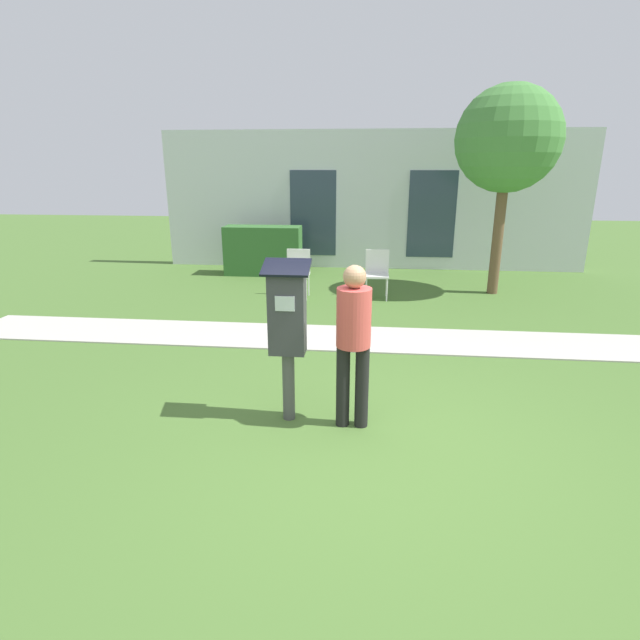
# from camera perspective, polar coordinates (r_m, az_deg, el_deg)

# --- Properties ---
(ground_plane) EXTENTS (40.00, 40.00, 0.00)m
(ground_plane) POSITION_cam_1_polar(r_m,az_deg,el_deg) (4.67, 5.06, -14.03)
(ground_plane) COLOR #476B2D
(sidewalk) EXTENTS (12.00, 1.10, 0.02)m
(sidewalk) POSITION_cam_1_polar(r_m,az_deg,el_deg) (7.26, 5.47, -2.16)
(sidewalk) COLOR #B7B2A8
(sidewalk) RESTS_ON ground
(building_facade) EXTENTS (10.00, 0.26, 3.20)m
(building_facade) POSITION_cam_1_polar(r_m,az_deg,el_deg) (12.23, 5.98, 13.38)
(building_facade) COLOR silver
(building_facade) RESTS_ON ground
(parking_meter) EXTENTS (0.44, 0.31, 1.59)m
(parking_meter) POSITION_cam_1_polar(r_m,az_deg,el_deg) (4.70, -3.76, -0.13)
(parking_meter) COLOR #4C4C4C
(parking_meter) RESTS_ON ground
(person_standing) EXTENTS (0.32, 0.32, 1.58)m
(person_standing) POSITION_cam_1_polar(r_m,az_deg,el_deg) (4.60, 3.84, -1.69)
(person_standing) COLOR black
(person_standing) RESTS_ON ground
(outdoor_chair_left) EXTENTS (0.44, 0.44, 0.90)m
(outdoor_chair_left) POSITION_cam_1_polar(r_m,az_deg,el_deg) (9.49, -2.55, 5.81)
(outdoor_chair_left) COLOR white
(outdoor_chair_left) RESTS_ON ground
(outdoor_chair_middle) EXTENTS (0.44, 0.44, 0.90)m
(outdoor_chair_middle) POSITION_cam_1_polar(r_m,az_deg,el_deg) (9.49, 6.53, 5.71)
(outdoor_chair_middle) COLOR white
(outdoor_chair_middle) RESTS_ON ground
(hedge_row) EXTENTS (1.72, 0.60, 1.10)m
(hedge_row) POSITION_cam_1_polar(r_m,az_deg,el_deg) (11.53, -6.51, 7.89)
(hedge_row) COLOR #33662D
(hedge_row) RESTS_ON ground
(tree) EXTENTS (1.90, 1.90, 3.82)m
(tree) POSITION_cam_1_polar(r_m,az_deg,el_deg) (10.15, 20.68, 18.66)
(tree) COLOR brown
(tree) RESTS_ON ground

